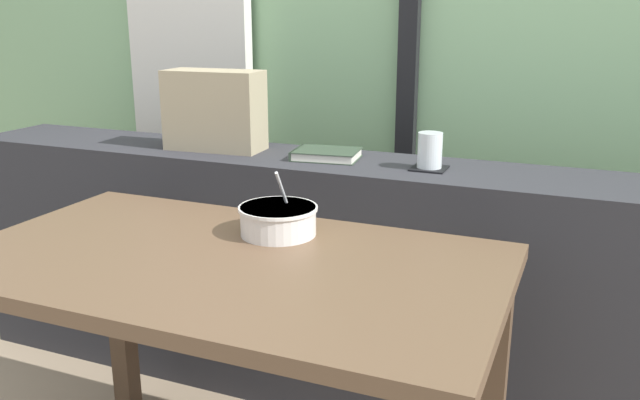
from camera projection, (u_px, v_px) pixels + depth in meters
name	position (u px, v px, depth m)	size (l,w,h in m)	color
curtain_left_panel	(187.00, 10.00, 2.74)	(0.56, 0.06, 2.50)	silver
dark_console_ledge	(350.00, 283.00, 2.16)	(2.80, 0.35, 0.81)	#2D2D33
breakfast_table	(227.00, 300.00, 1.53)	(1.24, 0.71, 0.72)	brown
coaster_square	(429.00, 168.00, 1.95)	(0.10, 0.10, 0.01)	black
juice_glass	(430.00, 152.00, 1.94)	(0.07, 0.07, 0.10)	white
closed_book	(326.00, 154.00, 2.08)	(0.22, 0.17, 0.03)	#334233
throw_pillow	(215.00, 110.00, 2.20)	(0.32, 0.14, 0.26)	tan
soup_bowl	(278.00, 220.00, 1.64)	(0.20, 0.20, 0.16)	silver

